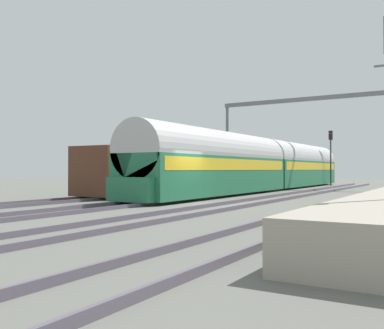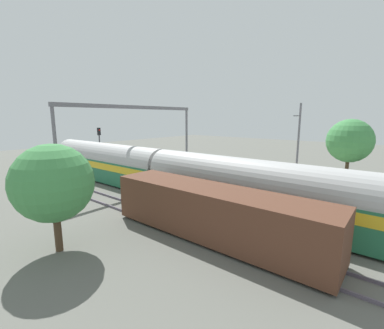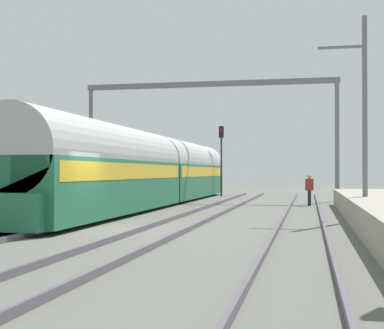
% 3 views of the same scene
% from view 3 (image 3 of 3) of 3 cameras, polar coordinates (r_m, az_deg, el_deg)
% --- Properties ---
extents(ground, '(120.00, 120.00, 0.00)m').
position_cam_3_polar(ground, '(18.89, -8.63, -6.40)').
color(ground, '#61625A').
extents(track_west, '(1.52, 60.00, 0.16)m').
position_cam_3_polar(track_west, '(19.69, -14.35, -5.92)').
color(track_west, '#5A5160').
rests_on(track_west, ground).
extents(track_east, '(1.52, 60.00, 0.16)m').
position_cam_3_polar(track_east, '(18.27, -2.46, -6.34)').
color(track_east, '#5A5160').
rests_on(track_east, ground).
extents(track_far_east, '(1.52, 60.00, 0.16)m').
position_cam_3_polar(track_far_east, '(17.74, 10.77, -6.50)').
color(track_far_east, '#5A5160').
rests_on(track_far_east, ground).
extents(passenger_train, '(2.93, 32.85, 3.82)m').
position_cam_3_polar(passenger_train, '(32.47, -3.74, -0.56)').
color(passenger_train, '#236B47').
rests_on(passenger_train, ground).
extents(freight_car, '(2.80, 13.00, 2.70)m').
position_cam_3_polar(freight_car, '(26.32, -17.36, -1.57)').
color(freight_car, '#563323').
rests_on(freight_car, ground).
extents(person_crossing, '(0.45, 0.45, 1.73)m').
position_cam_3_polar(person_crossing, '(32.17, 11.60, -2.22)').
color(person_crossing, black).
rests_on(person_crossing, ground).
extents(railway_signal_far, '(0.36, 0.30, 5.43)m').
position_cam_3_polar(railway_signal_far, '(44.39, 2.93, 1.29)').
color(railway_signal_far, '#2D2D33').
rests_on(railway_signal_far, ground).
extents(catenary_gantry, '(16.88, 0.28, 7.86)m').
position_cam_3_polar(catenary_gantry, '(37.98, 1.66, 5.38)').
color(catenary_gantry, slate).
rests_on(catenary_gantry, ground).
extents(catenary_pole_east_mid, '(1.90, 0.20, 8.00)m').
position_cam_3_polar(catenary_pole_east_mid, '(23.50, 16.70, 4.87)').
color(catenary_pole_east_mid, slate).
rests_on(catenary_pole_east_mid, ground).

